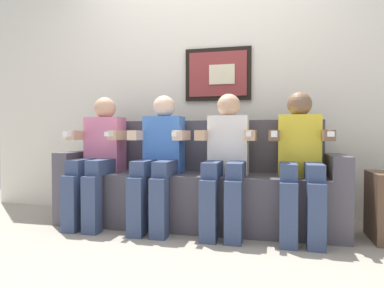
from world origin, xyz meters
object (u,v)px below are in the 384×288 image
object	(u,v)px
couch	(197,189)
person_right_center	(227,156)
person_left_center	(160,155)
person_rightmost	(300,157)
person_leftmost	(99,154)

from	to	relation	value
couch	person_right_center	distance (m)	0.44
couch	person_left_center	bearing A→B (deg)	-148.80
person_right_center	couch	bearing A→B (deg)	148.89
person_rightmost	person_right_center	bearing A→B (deg)	179.95
couch	person_left_center	size ratio (longest dim) A/B	2.14
person_leftmost	person_right_center	world-z (taller)	same
couch	person_right_center	xyz separation A→B (m)	(0.28, -0.17, 0.29)
person_rightmost	person_leftmost	bearing A→B (deg)	180.00
person_left_center	couch	bearing A→B (deg)	31.20
person_leftmost	person_rightmost	size ratio (longest dim) A/B	1.00
couch	person_leftmost	xyz separation A→B (m)	(-0.84, -0.17, 0.29)
person_leftmost	person_left_center	bearing A→B (deg)	0.05
couch	person_left_center	distance (m)	0.44
couch	person_right_center	bearing A→B (deg)	-31.11
person_leftmost	person_left_center	world-z (taller)	same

